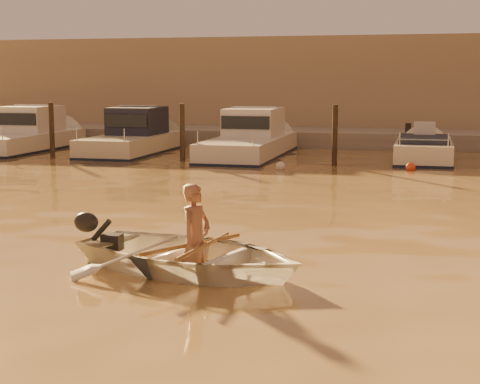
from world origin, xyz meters
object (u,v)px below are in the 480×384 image
(person, at_px, (196,238))
(moored_boat_3, at_px, (424,154))
(moored_boat_0, at_px, (25,135))
(moored_boat_2, at_px, (249,139))
(moored_boat_1, at_px, (132,137))
(waterfront_building, at_px, (372,88))
(dinghy, at_px, (190,255))

(person, relative_size, moored_boat_3, 0.30)
(moored_boat_0, height_order, moored_boat_2, same)
(moored_boat_1, height_order, moored_boat_3, moored_boat_1)
(moored_boat_2, bearing_deg, waterfront_building, 71.75)
(moored_boat_1, height_order, waterfront_building, waterfront_building)
(dinghy, height_order, moored_boat_0, moored_boat_0)
(moored_boat_0, relative_size, moored_boat_3, 1.29)
(dinghy, bearing_deg, moored_boat_2, 25.97)
(moored_boat_0, relative_size, moored_boat_1, 1.06)
(moored_boat_2, relative_size, waterfront_building, 0.17)
(dinghy, height_order, moored_boat_3, moored_boat_3)
(dinghy, xyz_separation_m, moored_boat_3, (3.26, 16.31, -0.03))
(moored_boat_2, bearing_deg, moored_boat_3, 0.00)
(moored_boat_1, bearing_deg, moored_boat_2, 0.00)
(dinghy, bearing_deg, moored_boat_0, 52.48)
(person, xyz_separation_m, moored_boat_3, (3.16, 16.34, -0.29))
(moored_boat_2, distance_m, moored_boat_3, 6.29)
(moored_boat_3, bearing_deg, waterfront_building, 103.56)
(moored_boat_2, bearing_deg, moored_boat_1, 180.00)
(dinghy, xyz_separation_m, moored_boat_1, (-7.69, 16.31, 0.37))
(moored_boat_2, xyz_separation_m, waterfront_building, (3.63, 11.00, 1.77))
(person, distance_m, moored_boat_2, 16.63)
(person, bearing_deg, moored_boat_1, 40.95)
(dinghy, xyz_separation_m, waterfront_building, (0.60, 27.31, 2.15))
(moored_boat_1, xyz_separation_m, moored_boat_3, (10.95, 0.00, -0.40))
(person, height_order, moored_boat_3, person)
(waterfront_building, bearing_deg, moored_boat_1, -127.02)
(moored_boat_0, height_order, waterfront_building, waterfront_building)
(moored_boat_2, distance_m, waterfront_building, 11.72)
(dinghy, relative_size, moored_boat_0, 0.51)
(moored_boat_0, relative_size, moored_boat_2, 0.91)
(dinghy, distance_m, moored_boat_1, 18.04)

